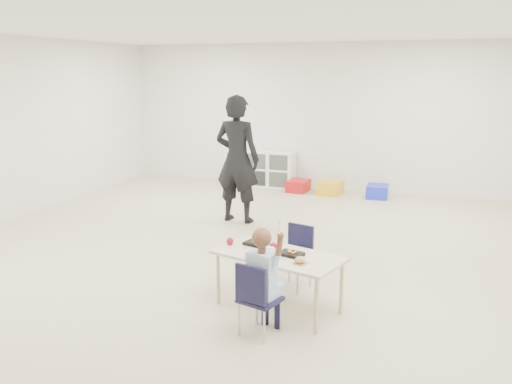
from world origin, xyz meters
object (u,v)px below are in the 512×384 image
(child, at_px, (260,277))
(adult, at_px, (237,159))
(cubby_shelf, at_px, (260,168))
(chair_near, at_px, (260,298))
(table, at_px, (278,281))

(child, bearing_deg, adult, 130.15)
(cubby_shelf, height_order, adult, adult)
(chair_near, relative_size, adult, 0.35)
(table, bearing_deg, cubby_shelf, 126.51)
(cubby_shelf, xyz_separation_m, adult, (0.58, -2.64, 0.61))
(table, xyz_separation_m, adult, (-1.56, 2.80, 0.68))
(child, relative_size, cubby_shelf, 0.75)
(cubby_shelf, bearing_deg, adult, -77.62)
(table, distance_m, chair_near, 0.55)
(table, distance_m, child, 0.60)
(child, bearing_deg, cubby_shelf, 124.78)
(table, relative_size, cubby_shelf, 0.95)
(table, bearing_deg, adult, 134.14)
(chair_near, relative_size, cubby_shelf, 0.48)
(table, distance_m, adult, 3.27)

